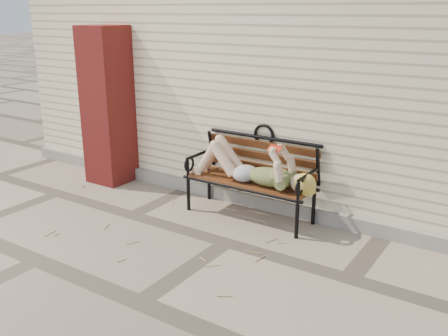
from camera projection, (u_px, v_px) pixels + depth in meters
The scene contains 7 objects.
ground at pixel (226, 243), 4.89m from camera, with size 80.00×80.00×0.00m, color gray.
house_wall at pixel (346, 61), 6.82m from camera, with size 8.00×4.00×3.00m, color beige.
foundation_strip at pixel (273, 205), 5.64m from camera, with size 8.00×0.10×0.15m, color gray.
brick_pillar at pixel (108, 106), 6.38m from camera, with size 0.50×0.50×2.00m, color maroon.
garden_bench at pixel (254, 167), 5.41m from camera, with size 1.53×0.61×0.99m.
reading_woman at pixel (249, 167), 5.30m from camera, with size 1.44×0.33×0.45m.
straw_scatter at pixel (98, 229), 5.19m from camera, with size 3.01×1.47×0.01m.
Camera 1 is at (2.41, -3.72, 2.19)m, focal length 40.00 mm.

